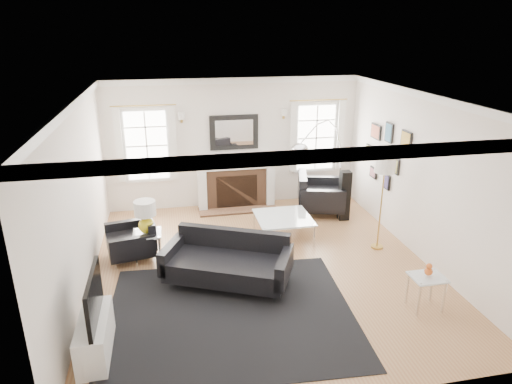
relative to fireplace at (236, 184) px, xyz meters
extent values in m
plane|color=#9C6541|center=(0.00, -2.79, -0.54)|extent=(6.00, 6.00, 0.00)
cube|color=white|center=(0.00, 0.21, 0.86)|extent=(5.50, 0.04, 2.80)
cube|color=white|center=(0.00, -5.79, 0.86)|extent=(5.50, 0.04, 2.80)
cube|color=white|center=(-2.75, -2.79, 0.86)|extent=(0.04, 6.00, 2.80)
cube|color=white|center=(2.75, -2.79, 0.86)|extent=(0.04, 6.00, 2.80)
cube|color=white|center=(0.00, -2.79, 2.26)|extent=(5.50, 6.00, 0.02)
cube|color=white|center=(0.00, -2.79, 2.20)|extent=(5.50, 6.00, 0.12)
cube|color=white|center=(-0.75, 0.01, 0.01)|extent=(0.18, 0.38, 1.10)
cube|color=white|center=(0.75, 0.01, 0.01)|extent=(0.18, 0.38, 1.10)
cube|color=white|center=(0.00, 0.01, 0.51)|extent=(1.70, 0.38, 0.12)
cube|color=white|center=(0.00, 0.01, 0.41)|extent=(1.50, 0.34, 0.10)
cube|color=brown|center=(0.00, 0.03, -0.09)|extent=(1.30, 0.30, 0.90)
cube|color=black|center=(0.00, -0.07, -0.16)|extent=(0.90, 0.10, 0.76)
cube|color=brown|center=(0.00, -0.24, -0.52)|extent=(1.70, 0.50, 0.04)
cube|color=black|center=(0.00, 0.17, 1.11)|extent=(1.05, 0.06, 0.75)
cube|color=white|center=(0.00, 0.13, 1.11)|extent=(0.82, 0.02, 0.55)
cube|color=white|center=(-1.85, 0.18, 0.91)|extent=(1.00, 0.05, 1.60)
cube|color=white|center=(-1.85, 0.15, 0.91)|extent=(0.84, 0.02, 1.44)
cube|color=white|center=(-2.40, 0.08, 0.96)|extent=(0.14, 0.05, 1.55)
cube|color=white|center=(-1.30, 0.08, 0.96)|extent=(0.14, 0.05, 1.55)
cube|color=white|center=(1.85, 0.18, 0.91)|extent=(1.00, 0.05, 1.60)
cube|color=white|center=(1.85, 0.15, 0.91)|extent=(0.84, 0.02, 1.44)
cube|color=white|center=(1.30, 0.08, 0.96)|extent=(0.14, 0.05, 1.55)
cube|color=white|center=(2.40, 0.08, 0.96)|extent=(0.14, 0.05, 1.55)
cube|color=black|center=(2.72, -2.19, 1.31)|extent=(0.03, 0.34, 0.44)
cube|color=gold|center=(2.70, -2.19, 1.31)|extent=(0.01, 0.29, 0.39)
cube|color=black|center=(2.72, -1.54, 1.36)|extent=(0.03, 0.28, 0.38)
cube|color=#2D5E7C|center=(2.70, -1.54, 1.36)|extent=(0.01, 0.23, 0.33)
cube|color=black|center=(2.72, -0.99, 1.26)|extent=(0.03, 0.40, 0.30)
cube|color=#BD553A|center=(2.70, -0.99, 1.26)|extent=(0.01, 0.35, 0.25)
cube|color=black|center=(2.72, -1.89, 0.81)|extent=(0.03, 0.30, 0.30)
cube|color=olive|center=(2.70, -1.89, 0.81)|extent=(0.01, 0.25, 0.25)
cube|color=black|center=(2.72, -1.34, 0.86)|extent=(0.03, 0.26, 0.34)
cube|color=#497A63|center=(2.70, -1.34, 0.86)|extent=(0.01, 0.21, 0.29)
cube|color=black|center=(2.72, -0.79, 0.81)|extent=(0.03, 0.32, 0.24)
cube|color=#C4C554|center=(2.70, -0.79, 0.81)|extent=(0.01, 0.27, 0.19)
cube|color=black|center=(2.72, -1.64, 0.41)|extent=(0.03, 0.24, 0.30)
cube|color=#41366C|center=(2.70, -1.64, 0.41)|extent=(0.01, 0.19, 0.25)
cube|color=black|center=(2.72, -1.04, 0.41)|extent=(0.03, 0.28, 0.22)
cube|color=#9A5A62|center=(2.70, -1.04, 0.41)|extent=(0.01, 0.23, 0.17)
cube|color=white|center=(-2.45, -4.49, -0.29)|extent=(0.35, 1.00, 0.50)
cube|color=black|center=(-2.40, -4.49, 0.26)|extent=(0.05, 1.00, 0.58)
cube|color=black|center=(-0.72, -4.01, -0.54)|extent=(3.56, 3.03, 0.01)
cube|color=black|center=(-0.65, -3.19, -0.26)|extent=(2.03, 1.56, 0.31)
cube|color=black|center=(-0.49, -2.84, -0.03)|extent=(1.73, 0.90, 0.51)
cube|color=black|center=(-1.46, -2.82, -0.13)|extent=(0.50, 0.85, 0.39)
cube|color=black|center=(0.17, -3.57, -0.13)|extent=(0.50, 0.85, 0.39)
cube|color=black|center=(-2.17, -2.03, -0.28)|extent=(0.88, 0.88, 0.28)
cube|color=black|center=(-1.84, -1.96, -0.07)|extent=(0.27, 0.76, 0.47)
cube|color=black|center=(-2.24, -1.66, -0.17)|extent=(0.76, 0.25, 0.36)
cube|color=black|center=(-2.10, -2.39, -0.17)|extent=(0.76, 0.25, 0.36)
cube|color=black|center=(1.73, -0.72, -0.22)|extent=(1.12, 1.12, 0.34)
cube|color=black|center=(1.33, -0.61, 0.03)|extent=(0.39, 0.93, 0.57)
cube|color=black|center=(1.61, -1.16, -0.08)|extent=(0.92, 0.37, 0.43)
cube|color=black|center=(1.85, -0.27, -0.08)|extent=(0.92, 0.37, 0.43)
cube|color=silver|center=(0.61, -1.80, -0.10)|extent=(1.01, 1.01, 0.02)
cylinder|color=silver|center=(0.15, -2.26, -0.32)|extent=(0.04, 0.04, 0.45)
cylinder|color=silver|center=(1.08, -2.26, -0.32)|extent=(0.04, 0.04, 0.45)
cylinder|color=silver|center=(0.15, -1.33, -0.32)|extent=(0.04, 0.04, 0.45)
cylinder|color=silver|center=(1.08, -1.33, -0.32)|extent=(0.04, 0.04, 0.45)
cube|color=silver|center=(-1.86, -2.17, -0.03)|extent=(0.47, 0.47, 0.02)
cylinder|color=silver|center=(-2.06, -2.37, -0.28)|extent=(0.04, 0.04, 0.52)
cylinder|color=silver|center=(-1.67, -2.37, -0.28)|extent=(0.04, 0.04, 0.52)
cylinder|color=silver|center=(-2.06, -1.97, -0.28)|extent=(0.04, 0.04, 0.52)
cylinder|color=silver|center=(-1.67, -1.97, -0.28)|extent=(0.04, 0.04, 0.52)
cube|color=silver|center=(2.01, -4.40, -0.04)|extent=(0.47, 0.39, 0.02)
cylinder|color=silver|center=(1.82, -4.56, -0.28)|extent=(0.04, 0.04, 0.52)
cylinder|color=silver|center=(2.21, -4.56, -0.28)|extent=(0.04, 0.04, 0.52)
cylinder|color=silver|center=(1.82, -4.25, -0.28)|extent=(0.04, 0.04, 0.52)
cylinder|color=silver|center=(2.21, -4.25, -0.28)|extent=(0.04, 0.04, 0.52)
sphere|color=yellow|center=(-1.86, -2.17, 0.11)|extent=(0.27, 0.27, 0.27)
cylinder|color=yellow|center=(-1.86, -2.17, 0.24)|extent=(0.04, 0.04, 0.11)
cylinder|color=white|center=(-1.86, -2.17, 0.42)|extent=(0.36, 0.36, 0.25)
sphere|color=#CF551A|center=(2.01, -4.40, 0.05)|extent=(0.11, 0.11, 0.11)
sphere|color=#CF551A|center=(2.01, -4.40, 0.13)|extent=(0.08, 0.08, 0.08)
cube|color=silver|center=(2.20, -0.56, -0.45)|extent=(0.23, 0.36, 0.18)
ellipsoid|color=silver|center=(0.94, -1.65, 1.17)|extent=(0.31, 0.31, 0.18)
cylinder|color=#B58F3E|center=(2.20, -2.50, -0.53)|extent=(0.22, 0.22, 0.03)
cylinder|color=#B58F3E|center=(2.20, -2.50, 0.22)|extent=(0.03, 0.03, 1.53)
cylinder|color=white|center=(2.20, -2.50, 1.04)|extent=(0.35, 0.35, 0.28)
cube|color=black|center=(2.08, -1.14, -0.02)|extent=(0.22, 0.22, 1.04)
camera|label=1|loc=(-1.43, -9.39, 3.26)|focal=32.00mm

